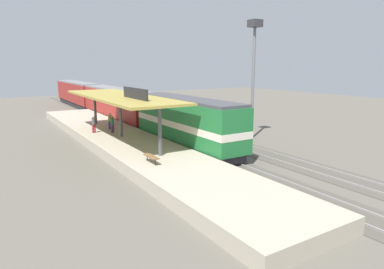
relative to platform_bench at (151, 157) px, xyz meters
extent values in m
plane|color=#5B564C|center=(8.00, 9.42, -1.34)|extent=(120.00, 120.00, 0.00)
cube|color=#4E4941|center=(6.00, 9.42, -1.32)|extent=(3.20, 110.00, 0.04)
cube|color=gray|center=(5.28, 9.42, -1.26)|extent=(0.10, 110.00, 0.16)
cube|color=gray|center=(6.72, 9.42, -1.26)|extent=(0.10, 110.00, 0.16)
cube|color=#4E4941|center=(10.60, 9.42, -1.32)|extent=(3.20, 110.00, 0.04)
cube|color=gray|center=(9.88, 9.42, -1.26)|extent=(0.10, 110.00, 0.16)
cube|color=gray|center=(11.32, 9.42, -1.26)|extent=(0.10, 110.00, 0.16)
cube|color=#A89E89|center=(1.40, 9.42, -0.89)|extent=(6.00, 44.00, 0.90)
cylinder|color=#47474C|center=(1.40, 1.42, 1.36)|extent=(0.28, 0.28, 3.60)
cylinder|color=#47474C|center=(1.40, 9.42, 1.36)|extent=(0.28, 0.28, 3.60)
cylinder|color=#47474C|center=(1.40, 17.42, 1.36)|extent=(0.28, 0.28, 3.60)
cube|color=#A38E3D|center=(1.40, 9.42, 3.26)|extent=(5.20, 18.00, 0.20)
cube|color=black|center=(1.40, 5.82, 3.81)|extent=(0.12, 4.80, 0.90)
cylinder|color=#333338|center=(0.00, -0.65, -0.23)|extent=(0.07, 0.07, 0.42)
cylinder|color=#333338|center=(0.00, 0.65, -0.23)|extent=(0.07, 0.07, 0.42)
cube|color=brown|center=(0.00, 0.00, 0.02)|extent=(0.44, 1.70, 0.08)
cube|color=#28282D|center=(6.00, 5.37, -0.83)|extent=(2.60, 13.60, 0.70)
cube|color=#1E6B33|center=(6.00, 5.37, 1.27)|extent=(2.90, 14.40, 3.50)
cube|color=#424247|center=(6.00, 5.37, 3.14)|extent=(2.78, 14.11, 0.24)
cube|color=beige|center=(6.00, 5.37, 1.00)|extent=(2.93, 14.43, 0.56)
cube|color=#28282D|center=(6.00, 23.37, -0.83)|extent=(2.60, 19.20, 0.70)
cube|color=maroon|center=(6.00, 23.37, 1.17)|extent=(2.90, 20.00, 3.30)
cube|color=slate|center=(6.00, 23.37, 2.94)|extent=(2.78, 19.60, 0.24)
cube|color=#28282D|center=(6.00, 44.17, -0.83)|extent=(2.60, 19.20, 0.70)
cube|color=maroon|center=(6.00, 44.17, 1.17)|extent=(2.90, 20.00, 3.30)
cube|color=slate|center=(6.00, 44.17, 2.94)|extent=(2.78, 19.60, 0.24)
cylinder|color=slate|center=(13.80, 5.40, 4.16)|extent=(0.28, 0.28, 11.00)
cube|color=#333338|center=(13.80, 5.40, 10.01)|extent=(1.10, 1.10, 0.70)
cylinder|color=#663375|center=(1.26, 11.74, -0.02)|extent=(0.16, 0.16, 0.84)
cylinder|color=#663375|center=(1.44, 11.74, -0.02)|extent=(0.16, 0.16, 0.84)
cylinder|color=#23603D|center=(1.35, 11.74, 0.72)|extent=(0.34, 0.34, 0.64)
sphere|color=tan|center=(1.35, 11.74, 1.15)|extent=(0.23, 0.23, 0.23)
cylinder|color=maroon|center=(-0.33, 12.53, -0.02)|extent=(0.16, 0.16, 0.84)
cylinder|color=maroon|center=(-0.15, 12.53, -0.02)|extent=(0.16, 0.16, 0.84)
cylinder|color=#4C4C51|center=(-0.24, 12.53, 0.72)|extent=(0.34, 0.34, 0.64)
sphere|color=tan|center=(-0.24, 12.53, 1.15)|extent=(0.23, 0.23, 0.23)
cylinder|color=navy|center=(1.64, 13.54, -0.02)|extent=(0.16, 0.16, 0.84)
cylinder|color=navy|center=(1.82, 13.54, -0.02)|extent=(0.16, 0.16, 0.84)
cylinder|color=olive|center=(1.73, 13.54, 0.72)|extent=(0.34, 0.34, 0.64)
sphere|color=tan|center=(1.73, 13.54, 1.15)|extent=(0.23, 0.23, 0.23)
camera|label=1|loc=(-9.47, -20.34, 6.09)|focal=31.86mm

